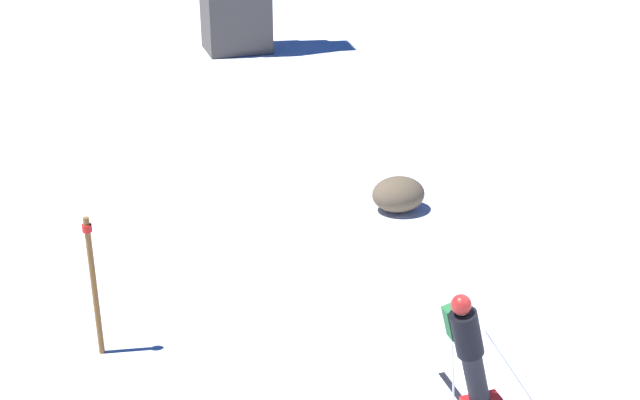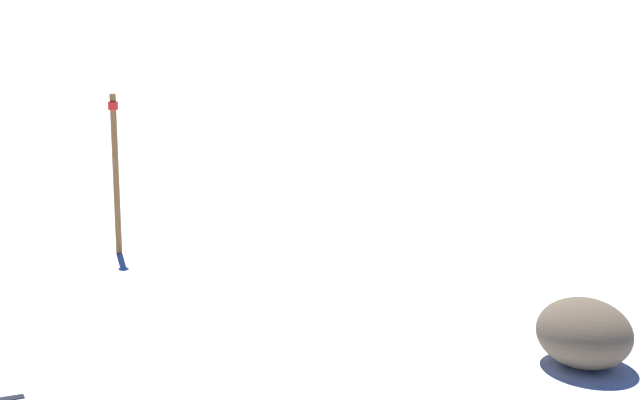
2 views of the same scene
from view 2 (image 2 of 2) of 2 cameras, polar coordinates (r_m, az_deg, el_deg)
exposed_boulder_0 at (r=10.32m, az=13.91°, el=-6.90°), size 0.99×0.84×0.64m
trail_marker at (r=13.86m, az=-10.85°, el=1.72°), size 0.13×0.13×2.08m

